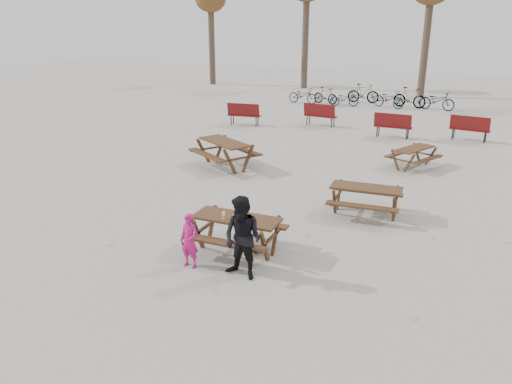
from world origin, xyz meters
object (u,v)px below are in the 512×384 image
at_px(child, 190,241).
at_px(picnic_table_far, 413,158).
at_px(soda_bottle, 224,216).
at_px(food_tray, 236,218).
at_px(picnic_table_north, 225,154).
at_px(main_picnic_table, 237,225).
at_px(adult, 243,238).
at_px(picnic_table_east, 365,201).

xyz_separation_m(child, picnic_table_far, (3.13, 8.91, -0.22)).
bearing_deg(soda_bottle, food_tray, 26.87).
height_order(soda_bottle, child, child).
height_order(soda_bottle, picnic_table_north, soda_bottle).
bearing_deg(main_picnic_table, soda_bottle, -133.22).
relative_size(picnic_table_north, picnic_table_far, 1.31).
bearing_deg(adult, food_tray, 131.68).
relative_size(main_picnic_table, picnic_table_east, 1.06).
relative_size(main_picnic_table, food_tray, 10.00).
bearing_deg(picnic_table_east, adult, -112.53).
distance_m(picnic_table_north, picnic_table_far, 6.16).
xyz_separation_m(food_tray, soda_bottle, (-0.23, -0.11, 0.05)).
bearing_deg(adult, child, -169.44).
bearing_deg(food_tray, adult, -57.72).
distance_m(soda_bottle, picnic_table_north, 6.46).
bearing_deg(child, food_tray, 58.63).
relative_size(food_tray, picnic_table_east, 0.11).
bearing_deg(adult, picnic_table_far, 86.71).
relative_size(food_tray, child, 0.16).
distance_m(food_tray, soda_bottle, 0.26).
xyz_separation_m(child, adult, (1.13, 0.02, 0.25)).
xyz_separation_m(food_tray, picnic_table_east, (1.98, 3.21, -0.43)).
xyz_separation_m(adult, picnic_table_north, (-3.68, 6.50, -0.36)).
height_order(soda_bottle, picnic_table_far, soda_bottle).
height_order(main_picnic_table, picnic_table_north, picnic_table_north).
bearing_deg(picnic_table_far, picnic_table_north, 137.69).
bearing_deg(child, picnic_table_north, 113.70).
distance_m(picnic_table_east, picnic_table_far, 4.85).
height_order(food_tray, picnic_table_far, food_tray).
height_order(main_picnic_table, picnic_table_east, main_picnic_table).
bearing_deg(picnic_table_east, soda_bottle, -126.63).
bearing_deg(adult, picnic_table_north, 128.92).
bearing_deg(picnic_table_far, food_tray, -172.73).
height_order(food_tray, soda_bottle, soda_bottle).
bearing_deg(picnic_table_north, child, -37.32).
relative_size(child, picnic_table_east, 0.64).
bearing_deg(soda_bottle, main_picnic_table, 46.78).
bearing_deg(picnic_table_east, picnic_table_far, 80.37).
bearing_deg(adult, picnic_table_east, 79.89).
bearing_deg(child, main_picnic_table, 62.70).
xyz_separation_m(soda_bottle, picnic_table_north, (-2.91, 5.75, -0.41)).
relative_size(soda_bottle, adult, 0.11).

